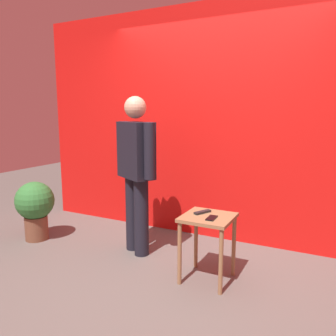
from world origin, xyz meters
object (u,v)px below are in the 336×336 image
object	(u,v)px
tv_remote	(203,212)
side_table	(208,229)
potted_plant	(35,206)
cell_phone	(212,218)
standing_person	(136,167)

from	to	relation	value
tv_remote	side_table	bearing A→B (deg)	-7.94
side_table	potted_plant	distance (m)	2.12
tv_remote	potted_plant	world-z (taller)	potted_plant
cell_phone	tv_remote	world-z (taller)	tv_remote
tv_remote	potted_plant	bearing A→B (deg)	-151.33
potted_plant	cell_phone	bearing A→B (deg)	-1.53
side_table	cell_phone	world-z (taller)	cell_phone
standing_person	tv_remote	bearing A→B (deg)	-13.07
tv_remote	potted_plant	distance (m)	2.06
standing_person	cell_phone	bearing A→B (deg)	-17.60
cell_phone	side_table	bearing A→B (deg)	129.91
cell_phone	potted_plant	distance (m)	2.19
standing_person	cell_phone	size ratio (longest dim) A/B	11.36
standing_person	potted_plant	size ratio (longest dim) A/B	2.38
standing_person	tv_remote	xyz separation A→B (m)	(0.81, -0.19, -0.32)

